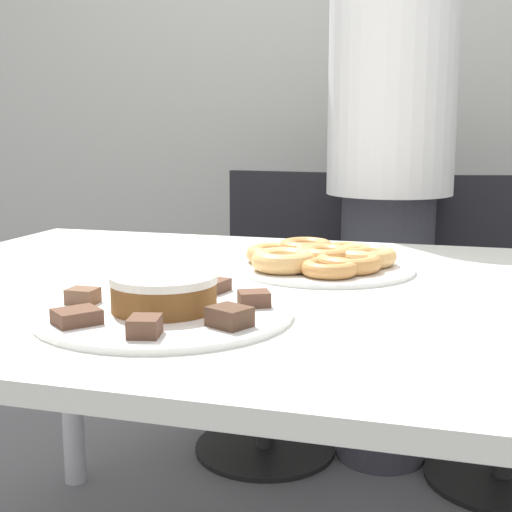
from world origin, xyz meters
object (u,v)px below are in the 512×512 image
Objects in this scene: plate_donuts at (325,268)px; frosted_cake at (164,292)px; office_chair_right at (504,340)px; person_standing at (389,177)px; office_chair_left at (272,322)px; plate_cake at (164,313)px.

frosted_cake is (-0.17, -0.41, 0.03)m from plate_donuts.
plate_donuts is at bearing -132.59° from office_chair_right.
office_chair_right is (0.34, -0.00, -0.46)m from person_standing.
frosted_cake is at bearing -100.81° from person_standing.
office_chair_left is 0.69m from office_chair_right.
office_chair_left is 0.85m from plate_donuts.
frosted_cake is (-0.55, -1.13, 0.36)m from office_chair_right.
office_chair_right is at bearing 63.88° from plate_cake.
person_standing is 0.58m from office_chair_left.
office_chair_right is at bearing 61.74° from plate_donuts.
office_chair_left is at bearing 96.66° from plate_cake.
plate_cake is 1.11× the size of plate_donuts.
plate_donuts is at bearing -93.90° from person_standing.
plate_donuts is at bearing 67.86° from frosted_cake.
office_chair_right is 5.38× the size of frosted_cake.
plate_cake is 0.44m from plate_donuts.
office_chair_left is 1.20m from frosted_cake.
office_chair_left is 2.23× the size of plate_cake.
frosted_cake is (-0.00, 0.00, 0.03)m from plate_cake.
plate_donuts is 0.44m from frosted_cake.
office_chair_left is 2.47× the size of plate_donuts.
plate_donuts is 2.18× the size of frosted_cake.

